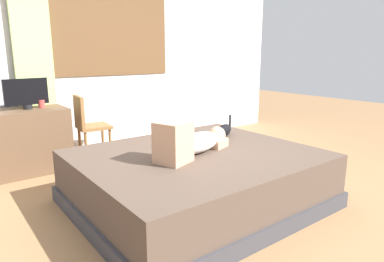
{
  "coord_description": "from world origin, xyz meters",
  "views": [
    {
      "loc": [
        -1.94,
        -2.16,
        1.37
      ],
      "look_at": [
        -0.02,
        0.36,
        0.64
      ],
      "focal_mm": 31.94,
      "sensor_mm": 36.0,
      "label": 1
    }
  ],
  "objects": [
    {
      "name": "bed",
      "position": [
        -0.12,
        0.16,
        0.24
      ],
      "size": [
        2.09,
        1.78,
        0.49
      ],
      "color": "#38383D",
      "rests_on": "ground"
    },
    {
      "name": "tv_monitor",
      "position": [
        -1.1,
        2.06,
        0.92
      ],
      "size": [
        0.48,
        0.1,
        0.35
      ],
      "color": "black",
      "rests_on": "desk"
    },
    {
      "name": "person_lying",
      "position": [
        -0.17,
        0.15,
        0.61
      ],
      "size": [
        0.93,
        0.52,
        0.34
      ],
      "color": "silver",
      "rests_on": "bed"
    },
    {
      "name": "back_wall_with_window",
      "position": [
        0.01,
        2.46,
        1.46
      ],
      "size": [
        6.4,
        0.14,
        2.9
      ],
      "color": "silver",
      "rests_on": "ground"
    },
    {
      "name": "cat",
      "position": [
        0.49,
        0.47,
        0.56
      ],
      "size": [
        0.34,
        0.21,
        0.21
      ],
      "color": "black",
      "rests_on": "bed"
    },
    {
      "name": "curtain_left",
      "position": [
        -0.92,
        2.34,
        1.22
      ],
      "size": [
        0.44,
        0.06,
        2.43
      ],
      "primitive_type": "cube",
      "color": "#ADCC75",
      "rests_on": "ground"
    },
    {
      "name": "cup",
      "position": [
        -0.94,
        2.07,
        0.79
      ],
      "size": [
        0.07,
        0.07,
        0.09
      ],
      "primitive_type": "cylinder",
      "color": "#B23D38",
      "rests_on": "desk"
    },
    {
      "name": "ground_plane",
      "position": [
        0.0,
        0.0,
        0.0
      ],
      "size": [
        16.0,
        16.0,
        0.0
      ],
      "primitive_type": "plane",
      "color": "olive"
    },
    {
      "name": "desk",
      "position": [
        -1.14,
        2.06,
        0.37
      ],
      "size": [
        0.9,
        0.56,
        0.74
      ],
      "color": "brown",
      "rests_on": "ground"
    },
    {
      "name": "chair_by_desk",
      "position": [
        -0.45,
        1.95,
        0.51
      ],
      "size": [
        0.41,
        0.41,
        0.86
      ],
      "color": "brown",
      "rests_on": "ground"
    }
  ]
}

